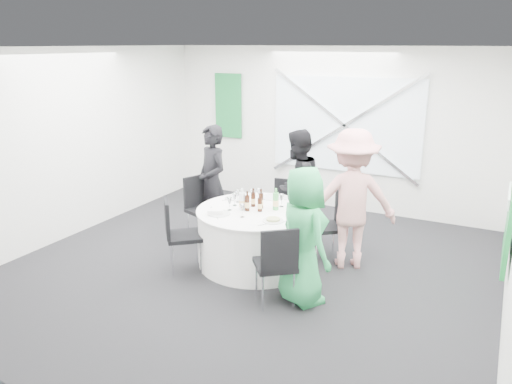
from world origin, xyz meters
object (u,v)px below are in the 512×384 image
at_px(person_woman_green, 303,236).
at_px(person_woman_pink, 351,199).
at_px(chair_back_left, 201,203).
at_px(person_man_back_left, 212,182).
at_px(chair_front_left, 177,229).
at_px(clear_water_bottle, 242,202).
at_px(green_water_bottle, 276,201).
at_px(chair_back, 284,204).
at_px(person_man_back, 297,186).
at_px(chair_back_right, 332,220).
at_px(chair_front_right, 277,260).
at_px(banquet_table, 256,237).

bearing_deg(person_woman_green, person_woman_pink, -63.67).
relative_size(chair_back_left, person_man_back_left, 0.56).
bearing_deg(chair_front_left, clear_water_bottle, -88.55).
xyz_separation_m(chair_back_left, person_woman_green, (2.06, -1.07, 0.23)).
relative_size(chair_back_left, clear_water_bottle, 3.23).
xyz_separation_m(green_water_bottle, clear_water_bottle, (-0.38, -0.22, 0.00)).
xyz_separation_m(chair_back, person_man_back, (0.22, -0.02, 0.32)).
relative_size(person_man_back, green_water_bottle, 5.77).
xyz_separation_m(chair_back, chair_back_right, (0.92, -0.45, 0.04)).
bearing_deg(chair_back, person_man_back, -9.97).
height_order(chair_front_left, clear_water_bottle, clear_water_bottle).
bearing_deg(person_man_back_left, person_woman_green, -2.71).
distance_m(chair_back, chair_front_right, 2.16).
bearing_deg(chair_front_right, chair_front_left, -47.97).
distance_m(chair_back_left, chair_back_right, 1.98).
bearing_deg(green_water_bottle, chair_front_right, -64.17).
bearing_deg(person_man_back, person_woman_green, 31.80).
distance_m(chair_back, clear_water_bottle, 1.24).
height_order(person_man_back_left, person_woman_pink, person_woman_pink).
bearing_deg(clear_water_bottle, person_woman_pink, 26.06).
height_order(chair_back_right, chair_front_left, chair_front_left).
xyz_separation_m(chair_back, green_water_bottle, (0.31, -0.97, 0.36)).
distance_m(banquet_table, chair_back_left, 1.22).
height_order(person_man_back_left, green_water_bottle, person_man_back_left).
relative_size(chair_front_left, green_water_bottle, 3.38).
xyz_separation_m(banquet_table, clear_water_bottle, (-0.15, -0.10, 0.50)).
height_order(person_man_back, green_water_bottle, person_man_back).
height_order(chair_back_right, person_man_back_left, person_man_back_left).
distance_m(banquet_table, chair_back, 1.09).
distance_m(chair_back, person_man_back, 0.39).
bearing_deg(person_woman_pink, person_man_back_left, -27.10).
bearing_deg(chair_front_right, person_woman_green, -165.93).
height_order(chair_back, chair_front_right, chair_front_right).
bearing_deg(person_man_back_left, green_water_bottle, 9.10).
bearing_deg(banquet_table, chair_front_right, -51.51).
xyz_separation_m(chair_back_left, chair_back_right, (1.97, 0.22, -0.02)).
bearing_deg(chair_back_left, person_woman_pink, -67.34).
bearing_deg(person_woman_green, person_man_back, -29.80).
xyz_separation_m(chair_back, chair_back_left, (-1.05, -0.67, 0.05)).
xyz_separation_m(chair_front_left, person_man_back_left, (-0.26, 1.26, 0.28)).
distance_m(chair_front_right, person_woman_green, 0.40).
relative_size(chair_back_right, person_man_back_left, 0.55).
bearing_deg(banquet_table, chair_back_right, 36.97).
xyz_separation_m(chair_back, person_man_back_left, (-0.96, -0.48, 0.34)).
height_order(chair_back_right, green_water_bottle, green_water_bottle).
distance_m(chair_back_right, green_water_bottle, 0.86).
height_order(chair_back, clear_water_bottle, clear_water_bottle).
height_order(chair_back_left, chair_front_left, chair_front_left).
distance_m(banquet_table, person_woman_pink, 1.34).
relative_size(person_woman_pink, green_water_bottle, 6.35).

